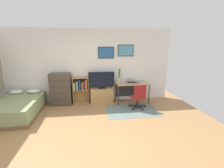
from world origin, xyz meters
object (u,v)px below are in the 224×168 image
bed (17,107)px  office_chair (139,96)px  laptop (131,81)px  television (102,80)px  tv_stand (102,95)px  desk (132,86)px  computer_mouse (138,83)px  bamboo_vase (119,75)px  dresser (61,89)px  bookshelf (81,88)px  wine_glass (123,80)px

bed → office_chair: (3.84, -0.03, 0.21)m
office_chair → laptop: bearing=88.4°
television → office_chair: (1.18, -0.80, -0.40)m
tv_stand → desk: 1.18m
computer_mouse → bamboo_vase: bamboo_vase is taller
dresser → computer_mouse: size_ratio=11.05×
tv_stand → office_chair: bearing=-34.8°
computer_mouse → office_chair: bearing=-104.3°
desk → bookshelf: bearing=177.7°
tv_stand → desk: bearing=-1.6°
tv_stand → television: bearing=-90.0°
office_chair → wine_glass: 0.85m
desk → dresser: bearing=179.6°
wine_glass → tv_stand: bearing=165.5°
bookshelf → wine_glass: bookshelf is taller
office_chair → computer_mouse: office_chair is taller
bookshelf → bamboo_vase: bearing=1.4°
tv_stand → computer_mouse: 1.44m
bed → wine_glass: bearing=8.7°
television → dresser: bearing=179.7°
desk → bamboo_vase: bearing=166.3°
television → desk: (1.13, -0.01, -0.25)m
bamboo_vase → dresser: bearing=-177.5°
dresser → office_chair: 2.77m
tv_stand → office_chair: (1.18, -0.82, 0.18)m
laptop → computer_mouse: 0.27m
computer_mouse → bamboo_vase: bearing=159.8°
bookshelf → dresser: bearing=-175.2°
bed → television: size_ratio=2.13×
office_chair → computer_mouse: 0.74m
laptop → bamboo_vase: 0.50m
tv_stand → bookshelf: bearing=176.8°
dresser → wine_glass: size_ratio=6.38×
bed → office_chair: size_ratio=2.33×
office_chair → wine_glass: (-0.40, 0.62, 0.42)m
office_chair → bed: bearing=173.3°
bookshelf → bamboo_vase: (1.45, 0.04, 0.43)m
television → computer_mouse: 1.36m
laptop → wine_glass: wine_glass is taller
desk → bed: bearing=-168.7°
tv_stand → wine_glass: wine_glass is taller
wine_glass → television: bearing=167.0°
bookshelf → laptop: 1.90m
desk → computer_mouse: 0.29m
computer_mouse → laptop: bearing=149.3°
desk → office_chair: bearing=-86.5°
television → computer_mouse: size_ratio=9.07×
tv_stand → computer_mouse: bearing=-7.0°
television → computer_mouse: bearing=-6.1°
television → computer_mouse: television is taller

